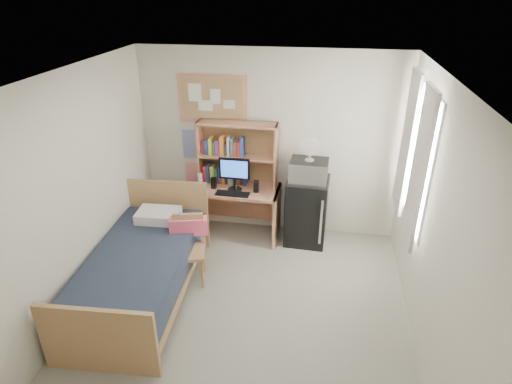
% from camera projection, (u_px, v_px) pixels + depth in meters
% --- Properties ---
extents(floor, '(3.60, 4.20, 0.02)m').
position_uv_depth(floor, '(242.00, 324.00, 4.65)').
color(floor, gray).
rests_on(floor, ground).
extents(ceiling, '(3.60, 4.20, 0.02)m').
position_uv_depth(ceiling, '(237.00, 83.00, 3.49)').
color(ceiling, white).
rests_on(ceiling, wall_back).
extents(wall_back, '(3.60, 0.04, 2.60)m').
position_uv_depth(wall_back, '(269.00, 145.00, 5.92)').
color(wall_back, silver).
rests_on(wall_back, floor).
extents(wall_left, '(0.04, 4.20, 2.60)m').
position_uv_depth(wall_left, '(66.00, 206.00, 4.33)').
color(wall_left, silver).
rests_on(wall_left, floor).
extents(wall_right, '(0.04, 4.20, 2.60)m').
position_uv_depth(wall_right, '(438.00, 237.00, 3.81)').
color(wall_right, silver).
rests_on(wall_right, floor).
extents(window_unit, '(0.10, 1.40, 1.70)m').
position_uv_depth(window_unit, '(415.00, 156.00, 4.74)').
color(window_unit, white).
rests_on(window_unit, wall_right).
extents(curtain_left, '(0.04, 0.55, 1.70)m').
position_uv_depth(curtain_left, '(419.00, 170.00, 4.39)').
color(curtain_left, silver).
rests_on(curtain_left, wall_right).
extents(curtain_right, '(0.04, 0.55, 1.70)m').
position_uv_depth(curtain_right, '(407.00, 143.00, 5.10)').
color(curtain_right, silver).
rests_on(curtain_right, wall_right).
extents(bulletin_board, '(0.94, 0.03, 0.64)m').
position_uv_depth(bulletin_board, '(212.00, 98.00, 5.74)').
color(bulletin_board, tan).
rests_on(bulletin_board, wall_back).
extents(poster_wave, '(0.30, 0.01, 0.42)m').
position_uv_depth(poster_wave, '(193.00, 144.00, 6.09)').
color(poster_wave, '#263A9A').
rests_on(poster_wave, wall_back).
extents(poster_japan, '(0.28, 0.01, 0.36)m').
position_uv_depth(poster_japan, '(195.00, 174.00, 6.30)').
color(poster_japan, red).
rests_on(poster_japan, wall_back).
extents(desk, '(1.22, 0.63, 0.75)m').
position_uv_depth(desk, '(236.00, 212.00, 6.11)').
color(desk, tan).
rests_on(desk, floor).
extents(desk_chair, '(0.51, 0.51, 0.85)m').
position_uv_depth(desk_chair, '(189.00, 251.00, 5.14)').
color(desk_chair, tan).
rests_on(desk_chair, floor).
extents(mini_fridge, '(0.58, 0.58, 0.94)m').
position_uv_depth(mini_fridge, '(306.00, 211.00, 5.94)').
color(mini_fridge, black).
rests_on(mini_fridge, floor).
extents(bed, '(1.19, 2.22, 0.60)m').
position_uv_depth(bed, '(141.00, 274.00, 4.94)').
color(bed, '#1C2433').
rests_on(bed, floor).
extents(hutch, '(1.10, 0.30, 0.89)m').
position_uv_depth(hutch, '(238.00, 154.00, 5.87)').
color(hutch, tan).
rests_on(hutch, desk).
extents(monitor, '(0.42, 0.04, 0.45)m').
position_uv_depth(monitor, '(235.00, 175.00, 5.79)').
color(monitor, black).
rests_on(monitor, desk).
extents(keyboard, '(0.46, 0.16, 0.02)m').
position_uv_depth(keyboard, '(233.00, 194.00, 5.76)').
color(keyboard, black).
rests_on(keyboard, desk).
extents(speaker_left, '(0.07, 0.07, 0.16)m').
position_uv_depth(speaker_left, '(214.00, 183.00, 5.90)').
color(speaker_left, black).
rests_on(speaker_left, desk).
extents(speaker_right, '(0.07, 0.07, 0.16)m').
position_uv_depth(speaker_right, '(256.00, 186.00, 5.80)').
color(speaker_right, black).
rests_on(speaker_right, desk).
extents(water_bottle, '(0.07, 0.07, 0.22)m').
position_uv_depth(water_bottle, '(200.00, 181.00, 5.88)').
color(water_bottle, white).
rests_on(water_bottle, desk).
extents(hoodie, '(0.48, 0.25, 0.22)m').
position_uv_depth(hoodie, '(188.00, 226.00, 5.21)').
color(hoodie, '#FE607E').
rests_on(hoodie, desk_chair).
extents(microwave, '(0.51, 0.40, 0.29)m').
position_uv_depth(microwave, '(309.00, 171.00, 5.65)').
color(microwave, '#B9BABE').
rests_on(microwave, mini_fridge).
extents(desk_fan, '(0.25, 0.25, 0.30)m').
position_uv_depth(desk_fan, '(310.00, 150.00, 5.52)').
color(desk_fan, white).
rests_on(desk_fan, microwave).
extents(pillow, '(0.54, 0.39, 0.13)m').
position_uv_depth(pillow, '(158.00, 215.00, 5.45)').
color(pillow, white).
rests_on(pillow, bed).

